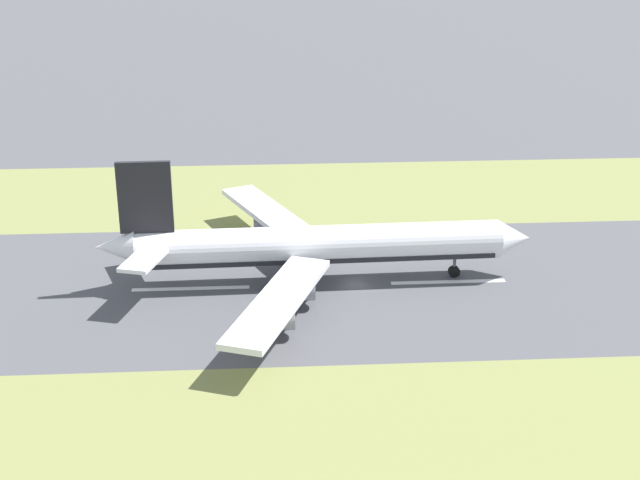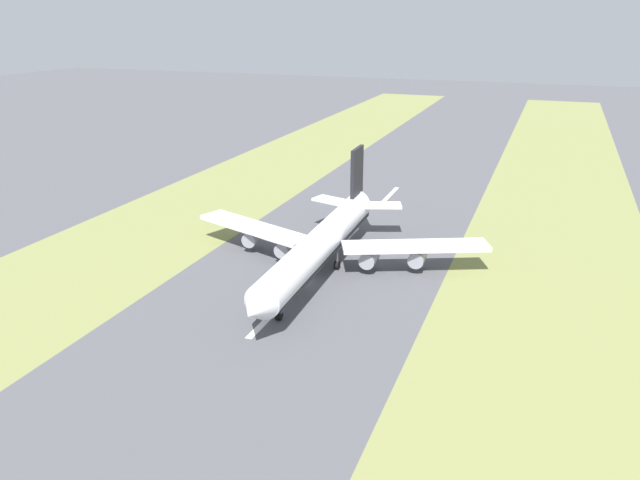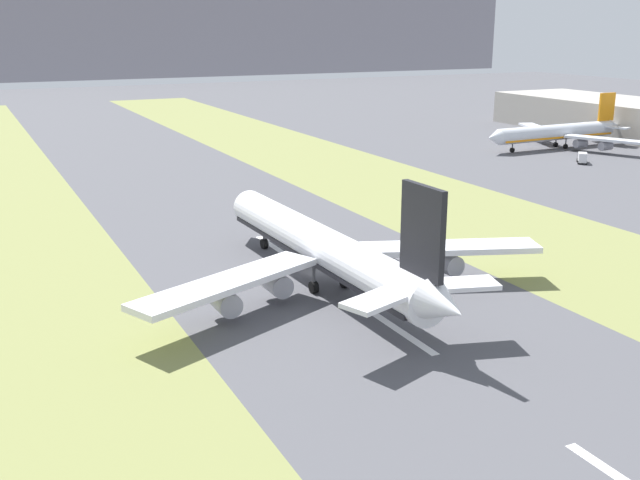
% 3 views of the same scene
% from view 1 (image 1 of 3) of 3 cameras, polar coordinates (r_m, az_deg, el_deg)
% --- Properties ---
extents(ground_plane, '(800.00, 800.00, 0.00)m').
position_cam_1_polar(ground_plane, '(138.50, 2.32, -2.84)').
color(ground_plane, '#4C4C51').
extents(grass_median_west, '(40.00, 600.00, 0.01)m').
position_cam_1_polar(grass_median_west, '(180.23, 0.89, 3.09)').
color(grass_median_west, olive).
rests_on(grass_median_west, ground).
extents(grass_median_east, '(40.00, 600.00, 0.01)m').
position_cam_1_polar(grass_median_east, '(99.64, 4.98, -13.62)').
color(grass_median_east, olive).
rests_on(grass_median_east, ground).
extents(centreline_dash_mid, '(1.20, 18.00, 0.01)m').
position_cam_1_polar(centreline_dash_mid, '(138.37, -8.27, -3.09)').
color(centreline_dash_mid, silver).
rests_on(centreline_dash_mid, ground).
extents(centreline_dash_far, '(1.20, 18.00, 0.01)m').
position_cam_1_polar(centreline_dash_far, '(140.63, 8.20, -2.66)').
color(centreline_dash_far, silver).
rests_on(centreline_dash_far, ground).
extents(airplane_main_jet, '(64.11, 67.13, 20.20)m').
position_cam_1_polar(airplane_main_jet, '(136.77, -0.79, -0.41)').
color(airplane_main_jet, white).
rests_on(airplane_main_jet, ground).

